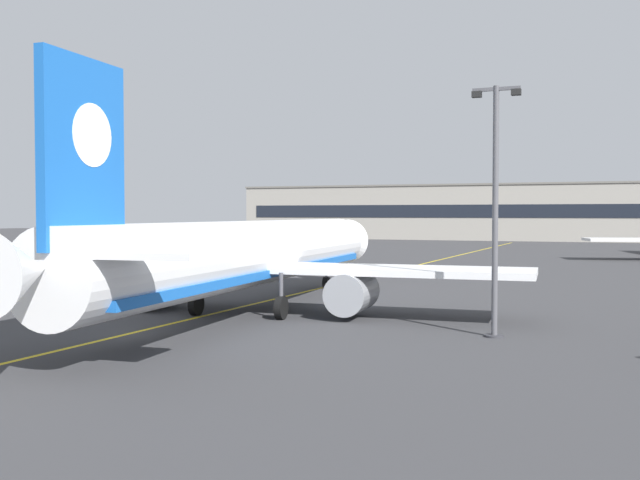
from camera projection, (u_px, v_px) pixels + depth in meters
name	position (u px, v px, depth m)	size (l,w,h in m)	color
ground_plane	(150.00, 335.00, 34.46)	(400.00, 400.00, 0.00)	#353538
taxiway_centreline	(351.00, 281.00, 62.41)	(0.30, 180.00, 0.01)	yellow
airliner_foreground	(251.00, 256.00, 42.07)	(32.22, 41.52, 11.65)	white
apron_lamp_post	(495.00, 206.00, 33.78)	(2.24, 0.90, 11.76)	#515156
terminal_building	(545.00, 212.00, 155.94)	(138.58, 12.40, 12.38)	#9E998E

